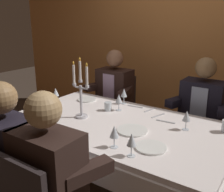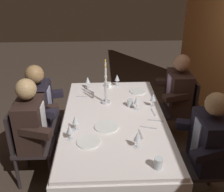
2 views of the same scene
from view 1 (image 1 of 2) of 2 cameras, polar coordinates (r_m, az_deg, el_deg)
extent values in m
cube|color=#D78645|center=(3.66, 16.01, 11.85)|extent=(6.00, 0.12, 2.70)
cube|color=white|center=(2.32, 1.28, -6.15)|extent=(1.90, 1.10, 0.04)
cube|color=white|center=(2.37, 1.26, -8.60)|extent=(1.94, 1.14, 0.18)
cylinder|color=#2B2324|center=(2.73, -19.16, -12.06)|extent=(0.07, 0.07, 0.70)
cylinder|color=#2B2324|center=(3.25, -6.98, -6.45)|extent=(0.07, 0.07, 0.70)
cylinder|color=#2B2324|center=(2.59, 22.99, -14.22)|extent=(0.07, 0.07, 0.70)
cylinder|color=silver|center=(2.44, -6.57, -4.34)|extent=(0.11, 0.11, 0.02)
cylinder|color=silver|center=(2.39, -6.69, -0.98)|extent=(0.02, 0.02, 0.28)
cylinder|color=silver|center=(2.34, -6.83, 3.21)|extent=(0.04, 0.04, 0.02)
cylinder|color=white|center=(2.32, -6.91, 5.44)|extent=(0.02, 0.02, 0.17)
ellipsoid|color=yellow|center=(2.30, -7.00, 7.87)|extent=(0.02, 0.02, 0.03)
cylinder|color=silver|center=(2.33, -6.09, 1.66)|extent=(0.07, 0.01, 0.01)
cylinder|color=silver|center=(2.30, -5.39, 2.01)|extent=(0.04, 0.04, 0.02)
cylinder|color=white|center=(2.28, -5.45, 4.26)|extent=(0.02, 0.02, 0.17)
ellipsoid|color=yellow|center=(2.26, -5.52, 6.73)|extent=(0.02, 0.02, 0.03)
cylinder|color=silver|center=(2.38, -7.47, 1.92)|extent=(0.07, 0.01, 0.01)
cylinder|color=silver|center=(2.40, -8.16, 2.51)|extent=(0.04, 0.04, 0.02)
cylinder|color=white|center=(2.38, -8.25, 4.68)|extent=(0.02, 0.02, 0.17)
ellipsoid|color=yellow|center=(2.36, -8.35, 7.05)|extent=(0.02, 0.02, 0.03)
cylinder|color=white|center=(2.15, 4.35, -7.39)|extent=(0.25, 0.25, 0.01)
cylinder|color=white|center=(1.90, 8.39, -10.89)|extent=(0.22, 0.22, 0.01)
cylinder|color=white|center=(2.92, -5.46, -0.76)|extent=(0.20, 0.20, 0.01)
cylinder|color=silver|center=(2.25, 15.56, -6.97)|extent=(0.06, 0.06, 0.00)
cylinder|color=silver|center=(2.24, 15.64, -6.04)|extent=(0.01, 0.01, 0.07)
cone|color=silver|center=(2.21, 15.80, -4.12)|extent=(0.07, 0.07, 0.08)
cylinder|color=#E0D172|center=(2.22, 15.75, -4.72)|extent=(0.04, 0.04, 0.03)
cylinder|color=silver|center=(2.88, -11.92, -1.43)|extent=(0.06, 0.06, 0.00)
cylinder|color=silver|center=(2.87, -11.97, -0.68)|extent=(0.01, 0.01, 0.07)
cone|color=silver|center=(2.85, -12.06, 0.86)|extent=(0.07, 0.07, 0.08)
cylinder|color=silver|center=(2.80, 2.56, -1.63)|extent=(0.06, 0.06, 0.00)
cylinder|color=silver|center=(2.78, 2.57, -0.86)|extent=(0.01, 0.01, 0.07)
cone|color=silver|center=(2.76, 2.59, 0.72)|extent=(0.07, 0.07, 0.08)
cylinder|color=silver|center=(1.79, 4.17, -12.75)|extent=(0.06, 0.06, 0.00)
cylinder|color=silver|center=(1.77, 4.20, -11.64)|extent=(0.01, 0.01, 0.07)
cone|color=silver|center=(1.74, 4.26, -9.32)|extent=(0.07, 0.07, 0.08)
cylinder|color=#E0D172|center=(1.75, 4.24, -10.04)|extent=(0.04, 0.04, 0.03)
cylinder|color=silver|center=(2.60, 1.47, -3.06)|extent=(0.06, 0.06, 0.00)
cylinder|color=silver|center=(2.59, 1.47, -2.23)|extent=(0.01, 0.01, 0.07)
cone|color=silver|center=(2.56, 1.49, -0.54)|extent=(0.07, 0.07, 0.08)
cylinder|color=#E0D172|center=(2.57, 1.48, -1.06)|extent=(0.04, 0.04, 0.03)
cylinder|color=silver|center=(2.59, -17.19, -3.92)|extent=(0.06, 0.06, 0.00)
cylinder|color=silver|center=(2.58, -17.27, -3.10)|extent=(0.01, 0.01, 0.07)
cone|color=silver|center=(2.55, -17.42, -1.41)|extent=(0.07, 0.07, 0.08)
cylinder|color=silver|center=(1.90, 0.48, -10.94)|extent=(0.06, 0.06, 0.00)
cylinder|color=silver|center=(1.88, 0.48, -9.87)|extent=(0.01, 0.01, 0.07)
cone|color=silver|center=(1.85, 0.49, -7.65)|extent=(0.07, 0.07, 0.08)
cylinder|color=silver|center=(2.58, -0.88, -2.25)|extent=(0.07, 0.07, 0.08)
cylinder|color=white|center=(2.78, -13.22, -2.14)|extent=(0.12, 0.12, 0.01)
cylinder|color=white|center=(2.77, -13.27, -1.55)|extent=(0.08, 0.08, 0.05)
torus|color=white|center=(2.74, -12.56, -1.68)|extent=(0.04, 0.01, 0.04)
cube|color=#B7B7BC|center=(2.37, -14.26, -5.63)|extent=(0.05, 0.17, 0.01)
cube|color=#B7B7BC|center=(2.37, 11.50, -5.42)|extent=(0.17, 0.03, 0.01)
cube|color=#B7B7BC|center=(2.71, 5.02, -2.26)|extent=(0.17, 0.03, 0.01)
cube|color=#B7B7BC|center=(2.63, 8.25, -2.99)|extent=(0.06, 0.17, 0.01)
cube|color=#B7B7BC|center=(2.49, 9.93, -4.20)|extent=(0.07, 0.17, 0.01)
cylinder|color=#2B2324|center=(3.48, -3.60, -7.26)|extent=(0.04, 0.04, 0.42)
cylinder|color=#2B2324|center=(3.29, 1.43, -8.71)|extent=(0.04, 0.04, 0.42)
cylinder|color=#2B2324|center=(3.74, -0.21, -5.41)|extent=(0.04, 0.04, 0.42)
cylinder|color=#2B2324|center=(3.57, 4.60, -6.63)|extent=(0.04, 0.04, 0.42)
cube|color=#2B2324|center=(3.43, 0.57, -3.43)|extent=(0.42, 0.42, 0.04)
cube|color=#2B2324|center=(3.51, 2.30, 1.14)|extent=(0.38, 0.04, 0.44)
cube|color=#32201C|center=(3.34, 0.58, 1.24)|extent=(0.42, 0.26, 0.54)
cube|color=#C4A6D3|center=(3.22, -0.75, 1.22)|extent=(0.16, 0.01, 0.40)
sphere|color=#9E6C4E|center=(3.25, 0.60, 8.13)|extent=(0.21, 0.21, 0.21)
cube|color=#32201C|center=(3.37, -3.47, 2.08)|extent=(0.19, 0.34, 0.08)
cube|color=#32201C|center=(3.13, 2.92, 0.93)|extent=(0.19, 0.34, 0.08)
cube|color=#2B2324|center=(2.10, -20.66, -18.77)|extent=(0.42, 0.42, 0.04)
cube|color=black|center=(1.95, -21.54, -11.78)|extent=(0.42, 0.26, 0.54)
cube|color=#9396BA|center=(2.01, -18.45, -9.69)|extent=(0.16, 0.01, 0.40)
sphere|color=olive|center=(1.80, -22.91, -0.35)|extent=(0.21, 0.21, 0.21)
cube|color=black|center=(1.83, -15.03, -11.77)|extent=(0.19, 0.34, 0.08)
cube|color=black|center=(2.15, -22.84, -8.03)|extent=(0.19, 0.34, 0.08)
cube|color=black|center=(1.68, -13.59, -16.01)|extent=(0.42, 0.26, 0.54)
cube|color=white|center=(1.74, -10.31, -13.34)|extent=(0.16, 0.01, 0.40)
sphere|color=tan|center=(1.50, -14.64, -2.86)|extent=(0.21, 0.21, 0.21)
cube|color=black|center=(1.58, -5.31, -15.98)|extent=(0.19, 0.34, 0.08)
cube|color=black|center=(1.86, -16.05, -11.30)|extent=(0.19, 0.34, 0.08)
cylinder|color=#2B2324|center=(3.00, 13.53, -11.88)|extent=(0.04, 0.04, 0.42)
cylinder|color=#2B2324|center=(2.91, 20.31, -13.41)|extent=(0.04, 0.04, 0.42)
cylinder|color=#2B2324|center=(3.30, 15.83, -9.25)|extent=(0.04, 0.04, 0.42)
cylinder|color=#2B2324|center=(3.23, 21.96, -10.53)|extent=(0.04, 0.04, 0.42)
cube|color=#2B2324|center=(3.01, 18.31, -7.32)|extent=(0.42, 0.42, 0.04)
cube|color=#2B2324|center=(3.10, 19.72, -2.00)|extent=(0.38, 0.04, 0.44)
cube|color=black|center=(2.90, 18.83, -2.09)|extent=(0.42, 0.26, 0.54)
cube|color=#8B95AF|center=(2.77, 18.11, -2.26)|extent=(0.16, 0.01, 0.40)
sphere|color=#966F47|center=(2.81, 19.60, 5.77)|extent=(0.21, 0.21, 0.21)
cube|color=black|center=(2.86, 14.13, -1.11)|extent=(0.19, 0.34, 0.08)
cube|color=black|center=(2.75, 22.71, -2.65)|extent=(0.19, 0.34, 0.08)
camera|label=2|loc=(2.21, 78.30, 20.28)|focal=42.58mm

